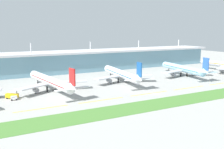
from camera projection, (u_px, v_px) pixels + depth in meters
ground_plane at (155, 94)px, 163.43m from camera, size 600.00×600.00×0.00m
terminal_building at (88, 60)px, 255.92m from camera, size 288.00×34.00×28.72m
airliner_near_middle at (51, 81)px, 169.62m from camera, size 48.36×72.21×18.90m
airliner_center at (121, 74)px, 197.61m from camera, size 48.50×67.77×18.90m
airliner_far_middle at (183, 69)px, 224.11m from camera, size 48.41×65.32×18.90m
taxiway_stripe_west at (42, 109)px, 132.05m from camera, size 28.00×0.70×0.04m
taxiway_stripe_mid_west at (101, 100)px, 147.78m from camera, size 28.00×0.70×0.04m
taxiway_stripe_centre at (149, 93)px, 163.51m from camera, size 28.00×0.70×0.04m
taxiway_stripe_mid_east at (189, 88)px, 179.24m from camera, size 28.00×0.70×0.04m
taxiway_stripe_east at (222, 83)px, 194.97m from camera, size 28.00×0.70×0.04m
grass_verge at (176, 101)px, 146.46m from camera, size 300.00×18.00×0.10m
baggage_cart at (14, 98)px, 147.65m from camera, size 3.80×2.40×2.48m
fuel_truck at (12, 95)px, 151.09m from camera, size 7.44×6.15×4.95m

